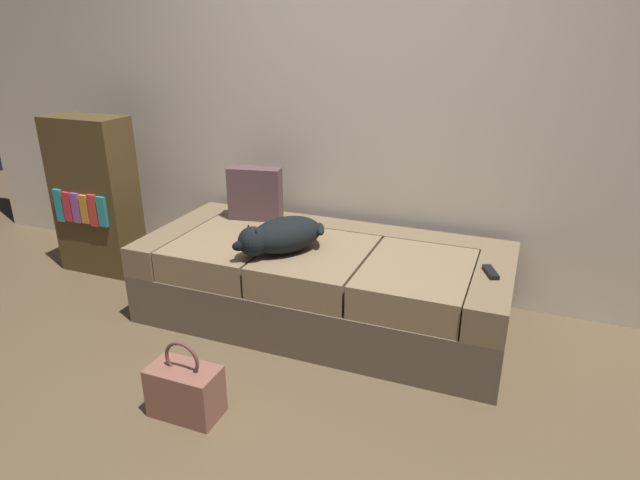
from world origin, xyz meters
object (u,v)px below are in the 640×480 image
at_px(couch, 323,283).
at_px(handbag, 185,390).
at_px(bookshelf, 95,196).
at_px(throw_pillow, 255,194).
at_px(dog_dark, 281,236).
at_px(tv_remote, 491,272).

distance_m(couch, handbag, 1.08).
height_order(couch, bookshelf, bookshelf).
xyz_separation_m(couch, handbag, (-0.26, -1.05, -0.11)).
relative_size(throw_pillow, bookshelf, 0.31).
relative_size(couch, handbag, 5.59).
bearing_deg(dog_dark, handbag, -95.35).
bearing_deg(couch, handbag, -103.94).
bearing_deg(throw_pillow, handbag, -76.40).
bearing_deg(handbag, tv_remote, 39.73).
bearing_deg(tv_remote, dog_dark, 164.26).
bearing_deg(throw_pillow, bookshelf, -171.81).
bearing_deg(couch, tv_remote, -3.19).
xyz_separation_m(tv_remote, throw_pillow, (-1.52, 0.32, 0.16)).
relative_size(couch, tv_remote, 14.09).
height_order(tv_remote, bookshelf, bookshelf).
bearing_deg(couch, dog_dark, -133.44).
relative_size(dog_dark, handbag, 1.40).
distance_m(dog_dark, bookshelf, 1.60).
relative_size(dog_dark, throw_pillow, 1.56).
xyz_separation_m(couch, throw_pillow, (-0.58, 0.27, 0.41)).
height_order(couch, handbag, couch).
bearing_deg(dog_dark, couch, 46.56).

